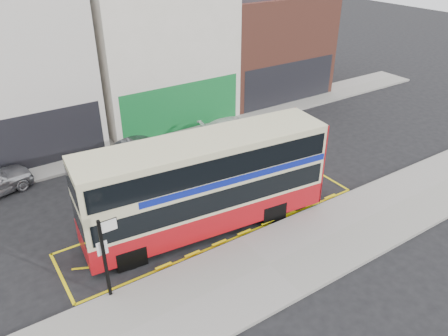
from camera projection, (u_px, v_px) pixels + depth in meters
ground at (235, 237)px, 18.91m from camera, size 120.00×120.00×0.00m
pavement at (269, 265)px, 17.19m from camera, size 40.00×4.00×0.15m
kerb at (240, 240)px, 18.60m from camera, size 40.00×0.15×0.15m
far_pavement at (134, 143)px, 26.90m from camera, size 50.00×3.00×0.15m
road_markings at (216, 219)px, 20.07m from camera, size 14.00×3.40×0.01m
terrace_left at (5, 57)px, 24.61m from camera, size 8.00×8.01×11.80m
terrace_green_shop at (151, 41)px, 29.07m from camera, size 9.00×8.01×11.30m
terrace_right at (259, 33)px, 33.64m from camera, size 9.00×8.01×10.30m
double_decker_bus at (207, 183)px, 18.52m from camera, size 10.92×3.52×4.29m
bus_stop_post at (105, 251)px, 14.86m from camera, size 0.81×0.14×3.25m
car_grey at (143, 150)px, 24.71m from camera, size 4.17×1.61×1.35m
car_white at (234, 128)px, 27.47m from camera, size 4.68×2.47×1.29m
street_tree_right at (236, 69)px, 30.12m from camera, size 2.13×2.13×4.59m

